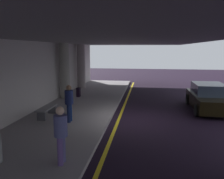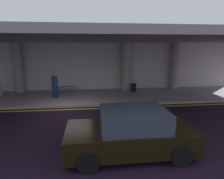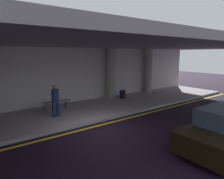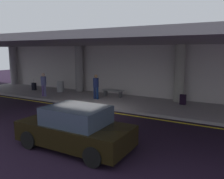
{
  "view_description": "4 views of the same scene",
  "coord_description": "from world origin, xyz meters",
  "px_view_note": "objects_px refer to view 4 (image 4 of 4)",
  "views": [
    {
      "loc": [
        -10.89,
        -0.64,
        3.4
      ],
      "look_at": [
        1.59,
        1.21,
        1.21
      ],
      "focal_mm": 37.52,
      "sensor_mm": 36.0,
      "label": 1
    },
    {
      "loc": [
        1.32,
        -9.63,
        3.4
      ],
      "look_at": [
        2.56,
        1.49,
        0.91
      ],
      "focal_mm": 30.03,
      "sensor_mm": 36.0,
      "label": 2
    },
    {
      "loc": [
        -4.77,
        -7.02,
        3.4
      ],
      "look_at": [
        2.51,
        2.66,
        1.22
      ],
      "focal_mm": 31.99,
      "sensor_mm": 36.0,
      "label": 3
    },
    {
      "loc": [
        7.52,
        -10.29,
        3.4
      ],
      "look_at": [
        0.51,
        2.14,
        1.02
      ],
      "focal_mm": 37.29,
      "sensor_mm": 36.0,
      "label": 4
    }
  ],
  "objects_px": {
    "support_column_far_left": "(13,66)",
    "suitcase_upright_secondary": "(34,86)",
    "support_column_center": "(179,73)",
    "traveler_with_luggage": "(96,85)",
    "person_waiting_for_ride": "(44,83)",
    "bench_metal": "(113,92)",
    "support_column_left_mid": "(79,69)",
    "car_black_no2": "(75,128)",
    "trash_bin_steel": "(60,87)",
    "suitcase_upright_primary": "(183,99)"
  },
  "relations": [
    {
      "from": "car_black_no2",
      "to": "suitcase_upright_primary",
      "type": "height_order",
      "value": "car_black_no2"
    },
    {
      "from": "car_black_no2",
      "to": "bench_metal",
      "type": "distance_m",
      "value": 8.75
    },
    {
      "from": "traveler_with_luggage",
      "to": "trash_bin_steel",
      "type": "xyz_separation_m",
      "value": [
        -4.05,
        0.98,
        -0.54
      ]
    },
    {
      "from": "support_column_center",
      "to": "suitcase_upright_secondary",
      "type": "distance_m",
      "value": 11.79
    },
    {
      "from": "traveler_with_luggage",
      "to": "car_black_no2",
      "type": "bearing_deg",
      "value": 61.69
    },
    {
      "from": "support_column_far_left",
      "to": "support_column_left_mid",
      "type": "height_order",
      "value": "same"
    },
    {
      "from": "traveler_with_luggage",
      "to": "bench_metal",
      "type": "distance_m",
      "value": 1.58
    },
    {
      "from": "support_column_far_left",
      "to": "traveler_with_luggage",
      "type": "height_order",
      "value": "support_column_far_left"
    },
    {
      "from": "person_waiting_for_ride",
      "to": "suitcase_upright_secondary",
      "type": "xyz_separation_m",
      "value": [
        -2.7,
        1.52,
        -0.65
      ]
    },
    {
      "from": "traveler_with_luggage",
      "to": "bench_metal",
      "type": "bearing_deg",
      "value": -169.74
    },
    {
      "from": "support_column_far_left",
      "to": "suitcase_upright_primary",
      "type": "relative_size",
      "value": 4.06
    },
    {
      "from": "car_black_no2",
      "to": "traveler_with_luggage",
      "type": "xyz_separation_m",
      "value": [
        -3.64,
        6.86,
        0.4
      ]
    },
    {
      "from": "traveler_with_luggage",
      "to": "person_waiting_for_ride",
      "type": "distance_m",
      "value": 3.95
    },
    {
      "from": "car_black_no2",
      "to": "suitcase_upright_secondary",
      "type": "relative_size",
      "value": 4.56
    },
    {
      "from": "person_waiting_for_ride",
      "to": "trash_bin_steel",
      "type": "distance_m",
      "value": 2.11
    },
    {
      "from": "car_black_no2",
      "to": "bench_metal",
      "type": "height_order",
      "value": "car_black_no2"
    },
    {
      "from": "support_column_center",
      "to": "bench_metal",
      "type": "xyz_separation_m",
      "value": [
        -4.51,
        -0.67,
        -1.47
      ]
    },
    {
      "from": "support_column_far_left",
      "to": "support_column_center",
      "type": "bearing_deg",
      "value": 0.0
    },
    {
      "from": "suitcase_upright_primary",
      "to": "car_black_no2",
      "type": "bearing_deg",
      "value": -96.64
    },
    {
      "from": "support_column_far_left",
      "to": "suitcase_upright_secondary",
      "type": "bearing_deg",
      "value": -19.1
    },
    {
      "from": "person_waiting_for_ride",
      "to": "support_column_left_mid",
      "type": "bearing_deg",
      "value": 168.46
    },
    {
      "from": "car_black_no2",
      "to": "trash_bin_steel",
      "type": "bearing_deg",
      "value": 130.99
    },
    {
      "from": "suitcase_upright_secondary",
      "to": "trash_bin_steel",
      "type": "relative_size",
      "value": 1.06
    },
    {
      "from": "support_column_left_mid",
      "to": "trash_bin_steel",
      "type": "distance_m",
      "value": 2.08
    },
    {
      "from": "traveler_with_luggage",
      "to": "trash_bin_steel",
      "type": "bearing_deg",
      "value": -69.83
    },
    {
      "from": "support_column_left_mid",
      "to": "traveler_with_luggage",
      "type": "xyz_separation_m",
      "value": [
        2.91,
        -2.01,
        -0.86
      ]
    },
    {
      "from": "support_column_left_mid",
      "to": "bench_metal",
      "type": "bearing_deg",
      "value": -10.9
    },
    {
      "from": "support_column_center",
      "to": "traveler_with_luggage",
      "type": "relative_size",
      "value": 2.17
    },
    {
      "from": "support_column_far_left",
      "to": "suitcase_upright_secondary",
      "type": "xyz_separation_m",
      "value": [
        4.41,
        -1.53,
        -1.51
      ]
    },
    {
      "from": "traveler_with_luggage",
      "to": "suitcase_upright_primary",
      "type": "bearing_deg",
      "value": 136.21
    },
    {
      "from": "car_black_no2",
      "to": "suitcase_upright_primary",
      "type": "xyz_separation_m",
      "value": [
        1.92,
        8.09,
        -0.25
      ]
    },
    {
      "from": "suitcase_upright_secondary",
      "to": "support_column_left_mid",
      "type": "bearing_deg",
      "value": 10.49
    },
    {
      "from": "trash_bin_steel",
      "to": "person_waiting_for_ride",
      "type": "bearing_deg",
      "value": -83.16
    },
    {
      "from": "support_column_center",
      "to": "traveler_with_luggage",
      "type": "distance_m",
      "value": 5.54
    },
    {
      "from": "support_column_left_mid",
      "to": "car_black_no2",
      "type": "height_order",
      "value": "support_column_left_mid"
    },
    {
      "from": "support_column_left_mid",
      "to": "suitcase_upright_primary",
      "type": "relative_size",
      "value": 4.06
    },
    {
      "from": "suitcase_upright_secondary",
      "to": "bench_metal",
      "type": "distance_m",
      "value": 7.14
    },
    {
      "from": "support_column_far_left",
      "to": "car_black_no2",
      "type": "height_order",
      "value": "support_column_far_left"
    },
    {
      "from": "traveler_with_luggage",
      "to": "support_column_far_left",
      "type": "bearing_deg",
      "value": -66.66
    },
    {
      "from": "support_column_center",
      "to": "suitcase_upright_secondary",
      "type": "xyz_separation_m",
      "value": [
        -11.59,
        -1.53,
        -1.51
      ]
    },
    {
      "from": "suitcase_upright_secondary",
      "to": "bench_metal",
      "type": "relative_size",
      "value": 0.56
    },
    {
      "from": "support_column_far_left",
      "to": "person_waiting_for_ride",
      "type": "distance_m",
      "value": 7.78
    },
    {
      "from": "support_column_left_mid",
      "to": "car_black_no2",
      "type": "bearing_deg",
      "value": -53.55
    },
    {
      "from": "support_column_far_left",
      "to": "car_black_no2",
      "type": "bearing_deg",
      "value": -31.37
    },
    {
      "from": "support_column_center",
      "to": "car_black_no2",
      "type": "relative_size",
      "value": 0.89
    },
    {
      "from": "car_black_no2",
      "to": "suitcase_upright_secondary",
      "type": "distance_m",
      "value": 12.52
    },
    {
      "from": "suitcase_upright_primary",
      "to": "suitcase_upright_secondary",
      "type": "bearing_deg",
      "value": -169.76
    },
    {
      "from": "traveler_with_luggage",
      "to": "support_column_center",
      "type": "bearing_deg",
      "value": 145.31
    },
    {
      "from": "support_column_left_mid",
      "to": "trash_bin_steel",
      "type": "relative_size",
      "value": 4.29
    },
    {
      "from": "support_column_far_left",
      "to": "person_waiting_for_ride",
      "type": "height_order",
      "value": "support_column_far_left"
    }
  ]
}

